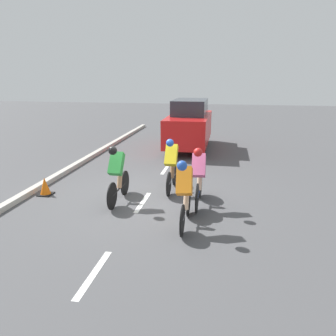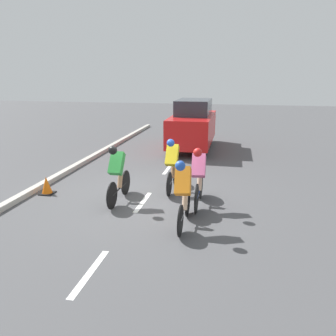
# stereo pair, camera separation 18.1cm
# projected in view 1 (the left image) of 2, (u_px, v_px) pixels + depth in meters

# --- Properties ---
(ground_plane) EXTENTS (60.00, 60.00, 0.00)m
(ground_plane) POSITION_uv_depth(u_px,v_px,m) (146.00, 197.00, 8.75)
(ground_plane) COLOR #4C4C4F
(lane_stripe_near) EXTENTS (0.12, 1.40, 0.01)m
(lane_stripe_near) POSITION_uv_depth(u_px,v_px,m) (94.00, 274.00, 5.37)
(lane_stripe_near) COLOR white
(lane_stripe_near) RESTS_ON ground
(lane_stripe_mid) EXTENTS (0.12, 1.40, 0.01)m
(lane_stripe_mid) POSITION_uv_depth(u_px,v_px,m) (143.00, 202.00, 8.40)
(lane_stripe_mid) COLOR white
(lane_stripe_mid) RESTS_ON ground
(lane_stripe_far) EXTENTS (0.12, 1.40, 0.01)m
(lane_stripe_far) POSITION_uv_depth(u_px,v_px,m) (166.00, 169.00, 11.43)
(lane_stripe_far) COLOR white
(lane_stripe_far) RESTS_ON ground
(curb) EXTENTS (0.20, 25.19, 0.14)m
(curb) POSITION_uv_depth(u_px,v_px,m) (29.00, 192.00, 8.93)
(curb) COLOR #B7B2A8
(curb) RESTS_ON ground
(cyclist_green) EXTENTS (0.32, 1.70, 1.53)m
(cyclist_green) POSITION_uv_depth(u_px,v_px,m) (117.00, 173.00, 8.17)
(cyclist_green) COLOR black
(cyclist_green) RESTS_ON ground
(cyclist_yellow) EXTENTS (0.32, 1.64, 1.53)m
(cyclist_yellow) POSITION_uv_depth(u_px,v_px,m) (171.00, 164.00, 9.01)
(cyclist_yellow) COLOR black
(cyclist_yellow) RESTS_ON ground
(cyclist_orange) EXTENTS (0.36, 1.66, 1.53)m
(cyclist_orange) POSITION_uv_depth(u_px,v_px,m) (185.00, 192.00, 6.85)
(cyclist_orange) COLOR black
(cyclist_orange) RESTS_ON ground
(cyclist_pink) EXTENTS (0.34, 1.71, 1.53)m
(cyclist_pink) POSITION_uv_depth(u_px,v_px,m) (199.00, 176.00, 7.98)
(cyclist_pink) COLOR black
(cyclist_pink) RESTS_ON ground
(support_car) EXTENTS (1.70, 4.25, 2.14)m
(support_car) POSITION_uv_depth(u_px,v_px,m) (189.00, 125.00, 14.32)
(support_car) COLOR black
(support_car) RESTS_ON ground
(traffic_cone) EXTENTS (0.36, 0.36, 0.49)m
(traffic_cone) POSITION_uv_depth(u_px,v_px,m) (45.00, 187.00, 8.88)
(traffic_cone) COLOR black
(traffic_cone) RESTS_ON ground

